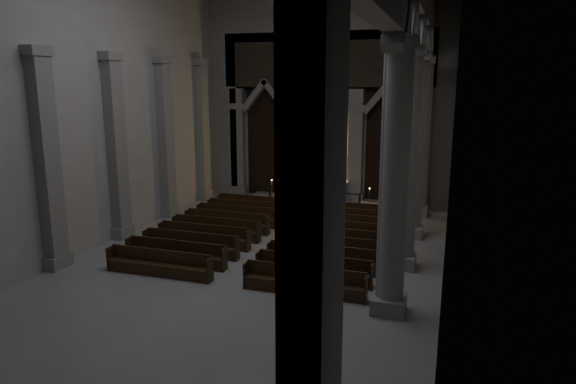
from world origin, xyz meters
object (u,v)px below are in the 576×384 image
object	(u,v)px
altar_rail	(314,197)
candle_stand_left	(272,199)
altar	(330,189)
candle_stand_right	(369,205)
worshipper	(306,207)
pews	(274,237)

from	to	relation	value
altar_rail	candle_stand_left	distance (m)	2.36
altar	candle_stand_right	distance (m)	3.00
candle_stand_left	worshipper	world-z (taller)	candle_stand_left
candle_stand_left	pews	xyz separation A→B (m)	(2.33, -6.31, -0.11)
worshipper	altar	bearing A→B (deg)	71.89
candle_stand_right	candle_stand_left	bearing A→B (deg)	-172.53
altar	pews	bearing A→B (deg)	-92.92
candle_stand_left	candle_stand_right	bearing A→B (deg)	7.47
altar_rail	candle_stand_right	xyz separation A→B (m)	(2.96, 0.45, -0.33)
altar	pews	size ratio (longest dim) A/B	0.22
worshipper	candle_stand_right	bearing A→B (deg)	28.69
altar_rail	pews	xyz separation A→B (m)	(-0.00, -6.56, -0.37)
altar	pews	world-z (taller)	altar
candle_stand_right	pews	size ratio (longest dim) A/B	0.13
altar	candle_stand_left	world-z (taller)	candle_stand_left
altar	candle_stand_left	size ratio (longest dim) A/B	1.42
altar	candle_stand_left	bearing A→B (deg)	-140.70
altar	altar_rail	distance (m)	2.07
candle_stand_right	pews	distance (m)	7.60
altar_rail	candle_stand_right	distance (m)	3.01
altar	altar_rail	size ratio (longest dim) A/B	0.42
pews	altar_rail	bearing A→B (deg)	90.00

